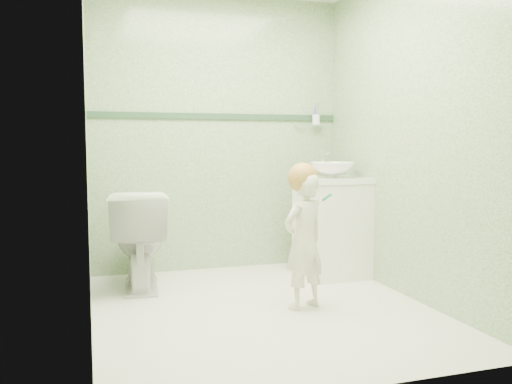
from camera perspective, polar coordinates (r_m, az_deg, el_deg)
name	(u,v)px	position (r m, az deg, el deg)	size (l,w,h in m)	color
ground	(263,309)	(3.67, 0.72, -12.43)	(2.50, 2.50, 0.00)	silver
room_shell	(263,130)	(3.50, 0.74, 6.65)	(2.50, 2.54, 2.40)	gray
trim_stripe	(219,116)	(4.70, -4.02, 8.10)	(2.20, 0.02, 0.05)	#294831
vanity	(332,229)	(4.52, 8.12, -3.91)	(0.52, 0.50, 0.80)	white
counter	(332,180)	(4.47, 8.19, 1.28)	(0.54, 0.52, 0.04)	white
basin	(332,170)	(4.47, 8.20, 2.36)	(0.37, 0.37, 0.13)	white
faucet	(323,160)	(4.63, 7.22, 3.46)	(0.03, 0.13, 0.18)	silver
cup_holder	(315,119)	(4.93, 6.38, 7.74)	(0.26, 0.07, 0.21)	silver
toilet	(139,239)	(4.20, -12.42, -4.91)	(0.43, 0.75, 0.76)	white
toddler	(304,241)	(3.60, 5.16, -5.26)	(0.33, 0.22, 0.92)	beige
hair_cap	(303,178)	(3.57, 5.06, 1.53)	(0.20, 0.20, 0.20)	#AE7736
teal_toothbrush	(326,197)	(3.52, 7.48, -0.52)	(0.10, 0.14, 0.08)	#199C7F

